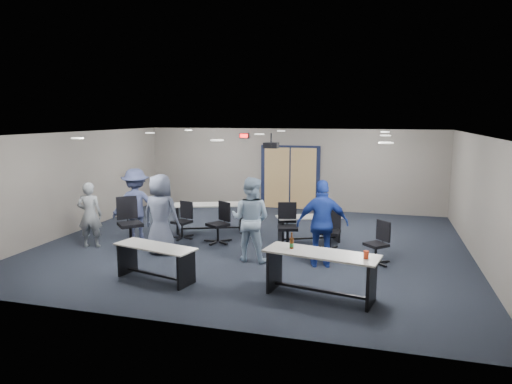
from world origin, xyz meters
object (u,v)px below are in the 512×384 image
(chair_back_a, at_px, (182,221))
(table_front_left, at_px, (155,257))
(chair_back_b, at_px, (218,223))
(person_back, at_px, (136,205))
(table_back_right, at_px, (309,224))
(chair_back_d, at_px, (330,230))
(chair_loose_left, at_px, (130,222))
(person_navy, at_px, (323,224))
(chair_loose_right, at_px, (376,243))
(chair_back_c, at_px, (288,226))
(person_plaid, at_px, (161,214))
(table_back_left, at_px, (209,213))
(person_gray, at_px, (90,215))
(table_front_right, at_px, (321,266))
(person_lightblue, at_px, (251,219))

(chair_back_a, bearing_deg, table_front_left, -58.75)
(chair_back_b, bearing_deg, person_back, -137.97)
(table_back_right, bearing_deg, chair_back_d, -73.82)
(chair_loose_left, xyz_separation_m, person_navy, (4.63, -0.24, 0.32))
(chair_loose_right, bearing_deg, chair_back_c, -153.22)
(chair_back_d, bearing_deg, chair_back_c, -176.97)
(chair_loose_left, bearing_deg, person_plaid, -62.32)
(table_front_left, xyz_separation_m, chair_back_b, (0.26, 2.75, 0.05))
(table_back_left, xyz_separation_m, chair_loose_left, (-1.32, -1.83, 0.07))
(chair_back_d, distance_m, person_back, 4.82)
(chair_back_a, height_order, chair_loose_left, chair_loose_left)
(chair_back_a, height_order, person_gray, person_gray)
(chair_loose_right, distance_m, person_plaid, 4.79)
(table_front_right, distance_m, chair_loose_left, 5.19)
(table_front_right, distance_m, table_back_right, 3.53)
(table_front_left, distance_m, chair_loose_left, 2.53)
(table_front_left, relative_size, person_plaid, 0.95)
(table_front_left, relative_size, table_back_left, 0.87)
(table_back_left, relative_size, person_navy, 1.09)
(table_front_right, relative_size, table_back_left, 1.03)
(table_front_right, height_order, person_back, person_back)
(chair_back_b, bearing_deg, table_back_right, 50.37)
(person_gray, distance_m, person_back, 1.12)
(chair_back_a, distance_m, chair_back_d, 3.79)
(chair_back_c, xyz_separation_m, person_gray, (-4.56, -1.21, 0.26))
(table_back_right, distance_m, person_plaid, 3.64)
(chair_back_d, xyz_separation_m, person_plaid, (-3.69, -1.18, 0.42))
(person_gray, bearing_deg, chair_loose_left, -178.93)
(chair_loose_left, bearing_deg, chair_back_a, 3.58)
(person_plaid, bearing_deg, person_back, -32.97)
(chair_loose_left, height_order, person_back, person_back)
(chair_loose_left, relative_size, person_lightblue, 0.65)
(person_gray, bearing_deg, person_navy, 163.30)
(chair_back_b, relative_size, person_lightblue, 0.55)
(chair_loose_right, relative_size, person_lightblue, 0.50)
(table_back_left, distance_m, chair_loose_left, 2.25)
(table_front_right, bearing_deg, person_lightblue, 147.03)
(chair_back_c, relative_size, chair_loose_right, 1.16)
(chair_back_b, bearing_deg, chair_back_a, -155.40)
(table_back_right, relative_size, chair_back_b, 1.67)
(chair_back_b, distance_m, person_back, 2.11)
(table_back_right, distance_m, person_lightblue, 2.10)
(chair_back_c, relative_size, chair_loose_left, 0.89)
(table_back_right, xyz_separation_m, chair_back_c, (-0.41, -0.64, 0.08))
(chair_back_c, relative_size, person_navy, 0.58)
(chair_back_b, distance_m, chair_loose_right, 3.85)
(chair_back_c, height_order, chair_loose_left, chair_loose_left)
(chair_back_b, distance_m, chair_back_c, 1.75)
(chair_back_b, distance_m, chair_loose_left, 2.10)
(chair_back_c, height_order, person_navy, person_navy)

